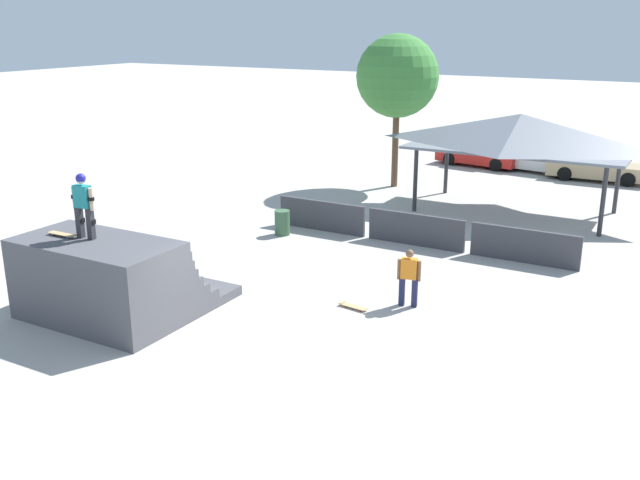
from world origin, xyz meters
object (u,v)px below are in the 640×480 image
at_px(parked_car_tan, 598,167).
at_px(bystander_walking, 409,275).
at_px(tree_beside_pavilion, 397,76).
at_px(parked_car_red, 479,154).
at_px(skater_on_deck, 83,201).
at_px(skateboard_on_ground, 352,306).
at_px(skateboard_on_deck, 63,234).
at_px(trash_bin, 282,223).
at_px(parked_car_white, 538,159).

bearing_deg(parked_car_tan, bystander_walking, -96.83).
distance_m(tree_beside_pavilion, parked_car_red, 7.81).
relative_size(skater_on_deck, parked_car_tan, 0.36).
relative_size(skater_on_deck, skateboard_on_ground, 1.95).
relative_size(skateboard_on_deck, trash_bin, 0.99).
height_order(trash_bin, parked_car_tan, parked_car_tan).
bearing_deg(tree_beside_pavilion, parked_car_red, 73.83).
distance_m(skateboard_on_ground, tree_beside_pavilion, 14.94).
bearing_deg(skater_on_deck, parked_car_red, 79.37).
height_order(bystander_walking, trash_bin, bystander_walking).
xyz_separation_m(skater_on_deck, skateboard_on_ground, (5.37, 3.61, -2.88)).
xyz_separation_m(skateboard_on_deck, parked_car_tan, (8.91, 22.88, -1.48)).
bearing_deg(bystander_walking, parked_car_tan, -107.97).
xyz_separation_m(bystander_walking, parked_car_red, (-4.06, 18.88, -0.25)).
bearing_deg(skateboard_on_ground, skateboard_on_deck, 40.16).
relative_size(skater_on_deck, trash_bin, 1.87).
bearing_deg(trash_bin, tree_beside_pavilion, 87.81).
bearing_deg(skateboard_on_ground, parked_car_white, -82.17).
bearing_deg(tree_beside_pavilion, skateboard_on_deck, -94.23).
bearing_deg(skateboard_on_deck, skateboard_on_ground, 31.27).
relative_size(skateboard_on_deck, skateboard_on_ground, 1.03).
xyz_separation_m(tree_beside_pavilion, parked_car_white, (4.74, 6.38, -4.16)).
bearing_deg(skater_on_deck, trash_bin, 83.24).
height_order(skateboard_on_deck, skateboard_on_ground, skateboard_on_deck).
relative_size(bystander_walking, skateboard_on_ground, 1.87).
xyz_separation_m(skateboard_on_ground, parked_car_white, (0.02, 19.75, 0.54)).
xyz_separation_m(skateboard_on_ground, tree_beside_pavilion, (-4.72, 13.37, 4.70)).
height_order(skater_on_deck, parked_car_tan, skater_on_deck).
distance_m(skateboard_on_deck, parked_car_red, 23.76).
relative_size(tree_beside_pavilion, parked_car_tan, 1.47).
height_order(skateboard_on_ground, parked_car_white, parked_car_white).
xyz_separation_m(skateboard_on_deck, parked_car_white, (6.01, 23.54, -1.48)).
distance_m(skateboard_on_ground, parked_car_red, 19.94).
xyz_separation_m(trash_bin, parked_car_tan, (7.97, 14.46, 0.18)).
bearing_deg(parked_car_white, skateboard_on_deck, -95.98).
relative_size(skater_on_deck, bystander_walking, 1.04).
distance_m(trash_bin, parked_car_white, 15.94).
distance_m(tree_beside_pavilion, parked_car_white, 8.97).
bearing_deg(parked_car_white, trash_bin, -100.21).
bearing_deg(skateboard_on_ground, bystander_walking, -136.47).
xyz_separation_m(bystander_walking, tree_beside_pavilion, (-5.90, 12.53, 3.91)).
bearing_deg(parked_car_red, parked_car_tan, 2.40).
relative_size(parked_car_white, parked_car_tan, 1.02).
distance_m(parked_car_red, parked_car_white, 2.90).
relative_size(skater_on_deck, skateboard_on_deck, 1.90).
distance_m(skateboard_on_deck, parked_car_tan, 24.60).
xyz_separation_m(skater_on_deck, parked_car_tan, (8.30, 22.71, -2.34)).
bearing_deg(parked_car_tan, skateboard_on_deck, -112.65).
relative_size(trash_bin, parked_car_red, 0.20).
bearing_deg(trash_bin, parked_car_tan, 61.12).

